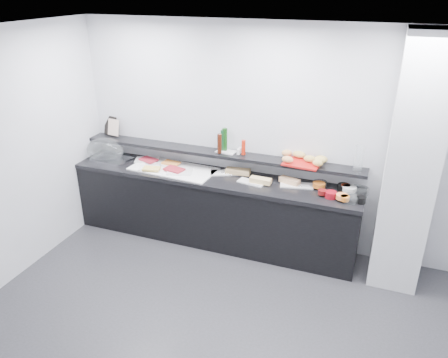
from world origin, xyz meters
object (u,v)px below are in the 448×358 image
(framed_print, at_px, (110,126))
(bread_tray, at_px, (302,163))
(cloche_base, at_px, (112,159))
(sandwich_plate_mid, at_px, (251,182))
(carafe, at_px, (359,159))
(condiment_tray, at_px, (226,152))

(framed_print, bearing_deg, bread_tray, 15.83)
(cloche_base, height_order, bread_tray, bread_tray)
(framed_print, height_order, bread_tray, framed_print)
(sandwich_plate_mid, bearing_deg, carafe, 20.28)
(condiment_tray, xyz_separation_m, bread_tray, (0.95, -0.06, 0.00))
(cloche_base, distance_m, condiment_tray, 1.57)
(sandwich_plate_mid, bearing_deg, condiment_tray, 160.04)
(condiment_tray, bearing_deg, bread_tray, 2.88)
(framed_print, distance_m, carafe, 3.28)
(framed_print, relative_size, condiment_tray, 1.09)
(bread_tray, bearing_deg, cloche_base, -170.50)
(framed_print, distance_m, condiment_tray, 1.72)
(sandwich_plate_mid, xyz_separation_m, framed_print, (-2.12, 0.31, 0.37))
(cloche_base, relative_size, bread_tray, 1.19)
(sandwich_plate_mid, xyz_separation_m, bread_tray, (0.55, 0.18, 0.25))
(condiment_tray, height_order, bread_tray, bread_tray)
(condiment_tray, bearing_deg, cloche_base, -164.97)
(sandwich_plate_mid, height_order, bread_tray, bread_tray)
(cloche_base, bearing_deg, carafe, 9.64)
(condiment_tray, relative_size, bread_tray, 0.59)
(framed_print, xyz_separation_m, bread_tray, (2.66, -0.13, -0.12))
(bread_tray, height_order, carafe, carafe)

